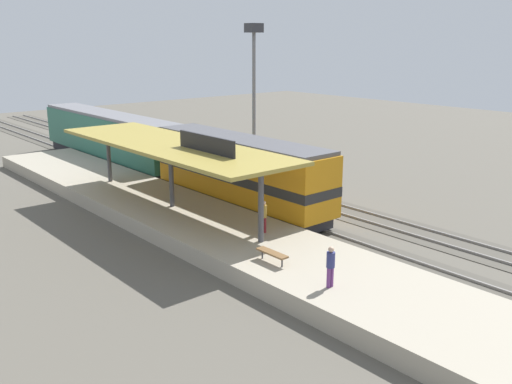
% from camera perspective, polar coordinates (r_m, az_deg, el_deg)
% --- Properties ---
extents(ground_plane, '(120.00, 120.00, 0.00)m').
position_cam_1_polar(ground_plane, '(37.77, 0.07, -0.89)').
color(ground_plane, '#5B564C').
extents(track_near, '(3.20, 110.00, 0.16)m').
position_cam_1_polar(track_near, '(36.54, -2.31, -1.40)').
color(track_near, '#4E4941').
rests_on(track_near, ground).
extents(track_far, '(3.20, 110.00, 0.16)m').
position_cam_1_polar(track_far, '(39.44, 2.93, -0.16)').
color(track_far, '#4E4941').
rests_on(track_far, ground).
extents(platform, '(6.00, 44.00, 0.90)m').
position_cam_1_polar(platform, '(33.89, -8.43, -2.16)').
color(platform, '#A89E89').
rests_on(platform, ground).
extents(station_canopy, '(5.20, 18.00, 4.70)m').
position_cam_1_polar(station_canopy, '(32.84, -8.62, 4.63)').
color(station_canopy, '#47474C').
rests_on(station_canopy, platform).
extents(platform_bench, '(0.44, 1.70, 0.50)m').
position_cam_1_polar(platform_bench, '(24.95, 1.64, -6.22)').
color(platform_bench, '#333338').
rests_on(platform_bench, platform).
extents(locomotive, '(2.93, 14.43, 4.44)m').
position_cam_1_polar(locomotive, '(35.42, -1.67, 2.05)').
color(locomotive, '#28282D').
rests_on(locomotive, track_near).
extents(passenger_carriage_single, '(2.90, 20.00, 4.24)m').
position_cam_1_polar(passenger_carriage_single, '(50.46, -14.70, 5.40)').
color(passenger_carriage_single, '#28282D').
rests_on(passenger_carriage_single, track_near).
extents(light_mast, '(1.10, 1.10, 11.70)m').
position_cam_1_polar(light_mast, '(45.50, -0.21, 12.59)').
color(light_mast, slate).
rests_on(light_mast, ground).
extents(person_waiting, '(0.34, 0.34, 1.71)m').
position_cam_1_polar(person_waiting, '(22.59, 7.57, -7.31)').
color(person_waiting, '#663375').
rests_on(person_waiting, platform).
extents(person_walking, '(0.34, 0.34, 1.71)m').
position_cam_1_polar(person_walking, '(28.53, 0.77, -2.35)').
color(person_walking, maroon).
rests_on(person_walking, platform).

